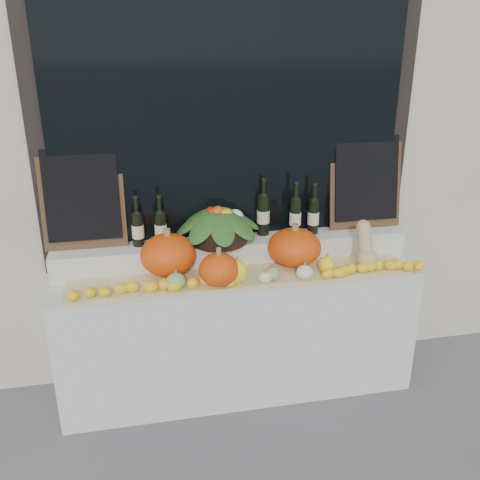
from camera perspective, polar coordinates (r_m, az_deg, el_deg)
name	(u,v)px	position (r m, az deg, el deg)	size (l,w,h in m)	color
storefront_facade	(216,38)	(3.78, -2.55, 20.68)	(7.00, 0.94, 4.50)	beige
display_sill	(238,330)	(3.61, -0.24, -9.61)	(2.30, 0.55, 0.88)	silver
rear_tier	(233,250)	(3.50, -0.73, -1.07)	(2.30, 0.25, 0.16)	silver
straw_bedding	(242,277)	(3.29, 0.17, -4.00)	(2.10, 0.32, 0.03)	tan
pumpkin_left	(168,255)	(3.28, -7.67, -1.58)	(0.34, 0.34, 0.26)	#EA4C0C
pumpkin_right	(294,247)	(3.40, 5.82, -0.77)	(0.34, 0.34, 0.23)	#EA4C0C
pumpkin_center	(219,270)	(3.13, -2.26, -3.17)	(0.24, 0.24, 0.19)	#EA4C0C
butternut_squash	(366,248)	(3.45, 13.25, -0.84)	(0.14, 0.21, 0.29)	tan
decorative_gourds	(253,273)	(3.18, 1.44, -3.56)	(1.04, 0.16, 0.17)	#356B20
lemon_heap	(245,279)	(3.17, 0.57, -4.14)	(2.20, 0.16, 0.06)	yellow
produce_bowl	(218,224)	(3.40, -2.34, 1.76)	(0.58, 0.58, 0.24)	black
wine_bottle_far_left	(138,229)	(3.39, -10.85, 1.17)	(0.08, 0.08, 0.33)	black
wine_bottle_near_left	(161,228)	(3.37, -8.46, 1.26)	(0.08, 0.08, 0.33)	black
wine_bottle_tall	(263,214)	(3.50, 2.50, 2.75)	(0.08, 0.08, 0.38)	black
wine_bottle_near_right	(295,216)	(3.50, 5.92, 2.54)	(0.08, 0.08, 0.37)	black
wine_bottle_far_right	(313,216)	(3.56, 7.82, 2.58)	(0.08, 0.08, 0.34)	black
chalkboard_left	(82,197)	(3.39, -16.49, 4.42)	(0.50, 0.13, 0.61)	#4C331E
chalkboard_right	(366,181)	(3.70, 13.29, 6.18)	(0.50, 0.13, 0.61)	#4C331E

